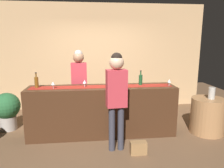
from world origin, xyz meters
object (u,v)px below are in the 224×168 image
Objects in this scene: bartender at (79,79)px; handbag at (138,148)px; customer_sipping at (116,92)px; vase_on_side_table at (212,93)px; round_side_table at (207,116)px; wine_glass_mid_counter at (85,82)px; potted_plant_tall at (7,109)px; wine_bottle_amber at (36,82)px; wine_glass_far_end at (169,81)px; wine_bottle_green at (141,80)px; wine_glass_near_customer at (53,84)px.

handbag is at bearing 123.40° from bartender.
vase_on_side_table is (2.01, 0.48, -0.20)m from customer_sipping.
vase_on_side_table is (0.03, -0.03, 0.49)m from round_side_table.
wine_glass_mid_counter reaches higher than potted_plant_tall.
bartender reaches higher than wine_bottle_amber.
wine_glass_far_end reaches higher than round_side_table.
potted_plant_tall is (-2.81, 0.39, -0.65)m from wine_bottle_green.
customer_sipping is (-0.60, -0.74, -0.06)m from wine_bottle_green.
wine_glass_near_customer reaches higher than round_side_table.
bartender is at bearing 113.36° from customer_sipping.
wine_bottle_green is at bearing 169.72° from vase_on_side_table.
wine_bottle_green is 2.91m from potted_plant_tall.
handbag is (-0.78, -0.74, -1.00)m from wine_glass_far_end.
bartender is at bearing 164.12° from vase_on_side_table.
wine_glass_far_end is at bearing -3.89° from wine_glass_mid_counter.
wine_glass_mid_counter is at bearing 136.53° from handbag.
wine_glass_far_end is 1.26m from customer_sipping.
handbag is at bearing -104.58° from wine_bottle_green.
potted_plant_tall is (-1.68, 0.46, -0.64)m from wine_glass_mid_counter.
wine_glass_near_customer is 2.26m from wine_glass_far_end.
wine_bottle_amber is at bearing 177.89° from wine_glass_mid_counter.
wine_glass_near_customer is 0.51× the size of handbag.
wine_glass_mid_counter is (0.59, 0.10, 0.00)m from wine_glass_near_customer.
wine_bottle_amber reaches higher than vase_on_side_table.
bartender is (-1.81, 0.69, -0.06)m from wine_glass_far_end.
wine_bottle_amber and wine_bottle_green have the same top height.
wine_bottle_amber is at bearing -29.39° from potted_plant_tall.
potted_plant_tall is at bearing 170.27° from wine_glass_far_end.
bartender reaches higher than wine_glass_near_customer.
wine_glass_mid_counter is 0.60× the size of vase_on_side_table.
round_side_table is (1.98, 0.51, -0.69)m from customer_sipping.
handbag is at bearing -26.00° from wine_bottle_amber.
wine_glass_near_customer is at bearing 179.74° from wine_glass_far_end.
wine_bottle_amber is 0.92m from wine_glass_mid_counter.
customer_sipping is 1.03m from handbag.
vase_on_side_table is (2.68, -0.76, -0.20)m from bartender.
wine_bottle_green reaches higher than vase_on_side_table.
bartender reaches higher than potted_plant_tall.
wine_glass_near_customer is at bearing 178.99° from round_side_table.
wine_bottle_amber is 1.62m from customer_sipping.
customer_sipping is at bearing -154.02° from wine_glass_far_end.
vase_on_side_table is at bearing 161.80° from bartender.
customer_sipping is (1.13, -0.56, -0.05)m from wine_glass_near_customer.
customer_sipping reaches higher than wine_bottle_green.
potted_plant_tall is at bearing 148.01° from customer_sipping.
vase_on_side_table is at bearing -10.28° from wine_bottle_green.
wine_bottle_green is at bearing 1.04° from wine_bottle_amber.
potted_plant_tall is at bearing 171.62° from round_side_table.
wine_glass_mid_counter and wine_glass_far_end have the same top height.
potted_plant_tall is (-3.35, 0.57, -0.64)m from wine_glass_far_end.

